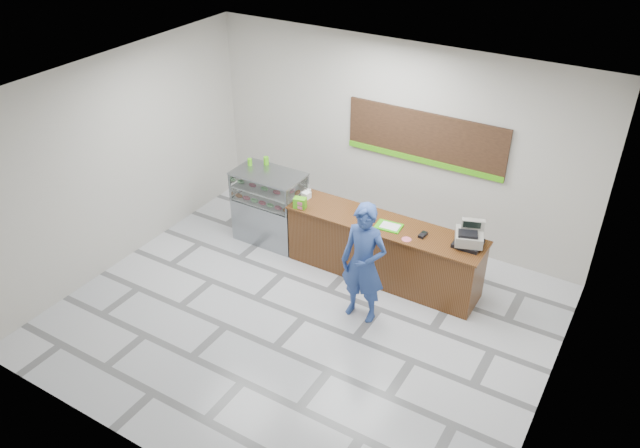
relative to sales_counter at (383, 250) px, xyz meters
The scene contains 16 objects.
floor 1.72m from the sales_counter, 109.54° to the right, with size 7.00×7.00×0.00m, color silver.
back_wall 1.98m from the sales_counter, 110.77° to the left, with size 7.00×7.00×0.00m, color beige.
ceiling 3.41m from the sales_counter, 109.54° to the right, with size 7.00×7.00×0.00m, color silver.
sales_counter is the anchor object (origin of this frame).
display_case 2.23m from the sales_counter, behind, with size 1.22×0.72×1.33m.
menu_board 2.00m from the sales_counter, 90.00° to the left, with size 2.80×0.06×0.90m.
cash_register 1.49m from the sales_counter, ahead, with size 0.52×0.53×0.38m.
card_terminal 0.85m from the sales_counter, ahead, with size 0.09×0.17×0.04m, color black.
serving_tray 0.54m from the sales_counter, 29.98° to the right, with size 0.43×0.32×0.02m.
napkin_box 1.60m from the sales_counter, behind, with size 0.13×0.13×0.11m, color white.
straw_cup 1.61m from the sales_counter, behind, with size 0.08×0.08×0.12m, color silver.
promo_box 1.56m from the sales_counter, 169.24° to the right, with size 0.20×0.13×0.18m, color #4DB614.
donut_decal 0.75m from the sales_counter, 26.71° to the right, with size 0.15×0.15×0.00m, color #D55970.
green_cup_left 2.81m from the sales_counter, behind, with size 0.08×0.08×0.12m, color #4DB614.
green_cup_right 2.61m from the sales_counter, behind, with size 0.09×0.09×0.14m, color #4DB614.
customer 1.14m from the sales_counter, 80.69° to the right, with size 0.70×0.46×1.91m, color #2B458A.
Camera 1 is at (3.96, -6.11, 6.21)m, focal length 35.00 mm.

